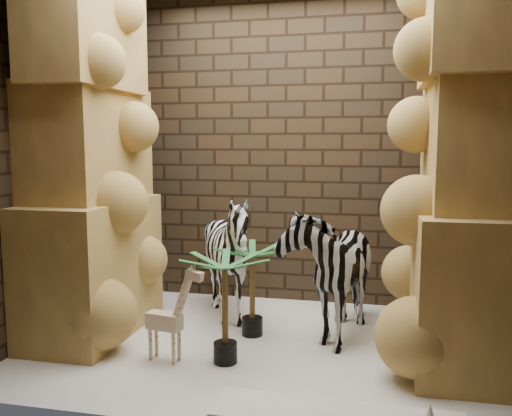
% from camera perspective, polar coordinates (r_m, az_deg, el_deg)
% --- Properties ---
extents(floor, '(3.50, 3.50, 0.00)m').
position_cam_1_polar(floor, '(4.28, 0.30, -14.46)').
color(floor, '#EBE1C5').
rests_on(floor, ground).
extents(wall_back, '(3.50, 0.00, 3.50)m').
position_cam_1_polar(wall_back, '(5.21, 3.20, 6.25)').
color(wall_back, '#332314').
rests_on(wall_back, ground).
extents(wall_front, '(3.50, 0.00, 3.50)m').
position_cam_1_polar(wall_front, '(2.78, -5.11, 5.63)').
color(wall_front, '#332314').
rests_on(wall_front, ground).
extents(wall_left, '(0.00, 3.00, 3.00)m').
position_cam_1_polar(wall_left, '(4.67, -21.27, 5.71)').
color(wall_left, '#332314').
rests_on(wall_left, ground).
extents(wall_right, '(0.00, 3.00, 3.00)m').
position_cam_1_polar(wall_right, '(4.00, 25.74, 5.37)').
color(wall_right, '#332314').
rests_on(wall_right, ground).
extents(rock_pillar_left, '(0.68, 1.30, 3.00)m').
position_cam_1_polar(rock_pillar_left, '(4.49, -17.53, 5.83)').
color(rock_pillar_left, tan).
rests_on(rock_pillar_left, floor).
extents(rock_pillar_right, '(0.58, 1.25, 3.00)m').
position_cam_1_polar(rock_pillar_right, '(3.94, 21.05, 5.58)').
color(rock_pillar_right, tan).
rests_on(rock_pillar_right, floor).
extents(zebra_right, '(0.73, 1.15, 1.27)m').
position_cam_1_polar(zebra_right, '(4.40, 7.99, -5.29)').
color(zebra_right, white).
rests_on(zebra_right, floor).
extents(zebra_left, '(1.19, 1.34, 1.03)m').
position_cam_1_polar(zebra_left, '(4.70, -2.95, -5.96)').
color(zebra_left, white).
rests_on(zebra_left, floor).
extents(giraffe_toy, '(0.40, 0.20, 0.75)m').
position_cam_1_polar(giraffe_toy, '(3.93, -9.84, -10.75)').
color(giraffe_toy, beige).
rests_on(giraffe_toy, floor).
extents(palm_front, '(0.36, 0.36, 0.76)m').
position_cam_1_polar(palm_front, '(4.36, -0.40, -8.76)').
color(palm_front, '#1B5827').
rests_on(palm_front, floor).
extents(palm_back, '(0.36, 0.36, 0.79)m').
position_cam_1_polar(palm_back, '(3.84, -3.34, -10.76)').
color(palm_back, '#1B5827').
rests_on(palm_back, floor).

